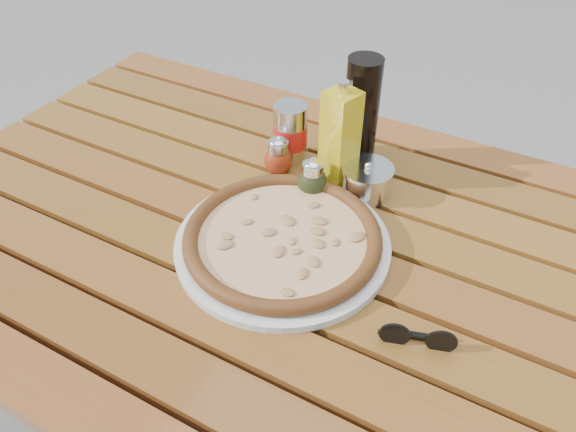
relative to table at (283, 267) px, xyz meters
The scene contains 10 objects.
table is the anchor object (origin of this frame).
plate 0.09m from the table, 60.19° to the right, with size 0.36×0.36×0.01m, color silver.
pizza 0.10m from the table, 60.19° to the right, with size 0.39×0.39×0.03m.
pepper_shaker 0.21m from the table, 121.67° to the left, with size 0.06×0.06×0.08m.
oregano_shaker 0.17m from the table, 92.65° to the left, with size 0.06×0.06×0.08m.
dark_bottle 0.32m from the table, 85.11° to the left, with size 0.07×0.07×0.22m, color black.
soda_can 0.27m from the table, 115.33° to the left, with size 0.07×0.07×0.12m.
olive_oil_cruet 0.25m from the table, 85.14° to the left, with size 0.07×0.07×0.21m.
parmesan_tin 0.22m from the table, 65.84° to the left, with size 0.12×0.12×0.07m.
sunglasses 0.31m from the table, 20.91° to the right, with size 0.11×0.05×0.04m.
Camera 1 is at (0.35, -0.61, 1.41)m, focal length 35.00 mm.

